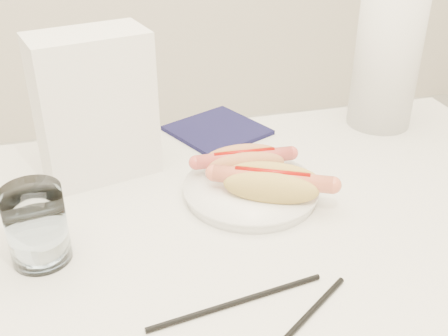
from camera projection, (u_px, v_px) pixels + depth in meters
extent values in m
cube|color=silver|center=(221.00, 255.00, 0.78)|extent=(1.20, 0.80, 0.04)
cylinder|color=silver|center=(395.00, 255.00, 1.37)|extent=(0.04, 0.04, 0.71)
cylinder|color=white|center=(251.00, 191.00, 0.87)|extent=(0.21, 0.21, 0.02)
ellipsoid|color=tan|center=(246.00, 165.00, 0.88)|extent=(0.13, 0.04, 0.04)
ellipsoid|color=tan|center=(242.00, 157.00, 0.91)|extent=(0.13, 0.04, 0.04)
ellipsoid|color=tan|center=(244.00, 166.00, 0.90)|extent=(0.12, 0.06, 0.02)
cylinder|color=#CC4F48|center=(244.00, 158.00, 0.89)|extent=(0.16, 0.03, 0.02)
cylinder|color=#990A05|center=(244.00, 152.00, 0.89)|extent=(0.10, 0.01, 0.01)
ellipsoid|color=gold|center=(271.00, 188.00, 0.82)|extent=(0.15, 0.10, 0.05)
ellipsoid|color=gold|center=(273.00, 177.00, 0.85)|extent=(0.15, 0.10, 0.05)
ellipsoid|color=gold|center=(272.00, 189.00, 0.84)|extent=(0.14, 0.11, 0.03)
cylinder|color=#DA6B4D|center=(272.00, 179.00, 0.83)|extent=(0.17, 0.10, 0.03)
cylinder|color=#990A05|center=(272.00, 172.00, 0.82)|extent=(0.11, 0.06, 0.01)
cylinder|color=white|center=(36.00, 225.00, 0.71)|extent=(0.08, 0.08, 0.11)
cylinder|color=black|center=(237.00, 302.00, 0.66)|extent=(0.23, 0.04, 0.01)
cylinder|color=black|center=(290.00, 334.00, 0.62)|extent=(0.20, 0.14, 0.01)
cube|color=white|center=(95.00, 107.00, 0.88)|extent=(0.20, 0.14, 0.24)
cube|color=#111035|center=(217.00, 130.00, 1.08)|extent=(0.21, 0.21, 0.01)
cylinder|color=silver|center=(387.00, 57.00, 1.05)|extent=(0.13, 0.13, 0.28)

